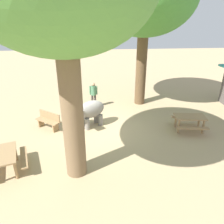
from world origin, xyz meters
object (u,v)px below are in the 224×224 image
object	(u,v)px
elephant	(88,111)
picnic_table_near	(5,158)
picnic_table_far	(190,120)
wooden_bench	(48,120)
person_handler	(93,93)

from	to	relation	value
elephant	picnic_table_near	xyz separation A→B (m)	(3.27, -3.02, -0.31)
picnic_table_near	picnic_table_far	xyz separation A→B (m)	(-2.42, 8.13, 0.00)
wooden_bench	picnic_table_far	size ratio (longest dim) A/B	0.80
elephant	person_handler	distance (m)	2.76
picnic_table_near	picnic_table_far	world-z (taller)	same
person_handler	picnic_table_far	size ratio (longest dim) A/B	0.96
elephant	picnic_table_near	size ratio (longest dim) A/B	1.03
elephant	wooden_bench	size ratio (longest dim) A/B	1.43
person_handler	picnic_table_far	bearing A→B (deg)	56.51
elephant	wooden_bench	distance (m)	2.09
person_handler	picnic_table_near	world-z (taller)	person_handler
wooden_bench	picnic_table_near	world-z (taller)	wooden_bench
person_handler	picnic_table_far	world-z (taller)	person_handler
picnic_table_far	wooden_bench	bearing A→B (deg)	0.61
elephant	picnic_table_far	world-z (taller)	elephant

